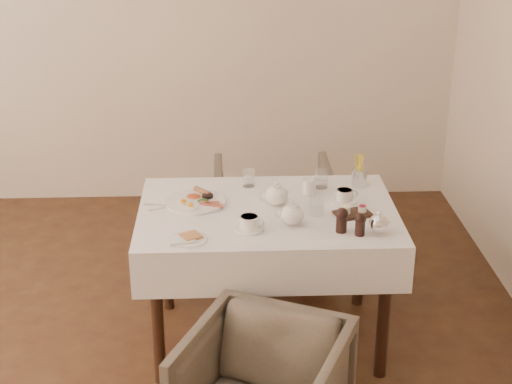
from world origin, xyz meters
The scene contains 19 objects.
table centered at (0.80, 0.55, 0.64)m, with size 1.28×0.88×0.75m.
armchair_far centered at (0.88, 1.34, 0.33)m, with size 0.71×0.73×0.66m, color #4E4639.
breakfast_plate centered at (0.44, 0.66, 0.77)m, with size 0.31×0.31×0.04m.
side_plate centered at (0.41, 0.23, 0.76)m, with size 0.18×0.17×0.02m.
teapot_centre centered at (0.85, 0.60, 0.82)m, with size 0.16×0.13×0.13m, color white, non-canonical shape.
teapot_front centered at (0.91, 0.38, 0.82)m, with size 0.15×0.12×0.12m, color white, non-canonical shape.
creamer centered at (1.03, 0.74, 0.80)m, with size 0.07×0.07×0.08m, color white.
teacup_near centered at (0.70, 0.33, 0.79)m, with size 0.14×0.14×0.07m.
teacup_far centered at (1.19, 0.64, 0.78)m, with size 0.13×0.13×0.07m.
glass_left centered at (0.72, 0.86, 0.80)m, with size 0.06×0.06×0.09m, color silver.
glass_mid centered at (1.03, 0.49, 0.81)m, with size 0.07×0.07×0.10m, color silver.
glass_right centered at (1.10, 0.83, 0.80)m, with size 0.07×0.07×0.10m, color silver.
condiment_board centered at (1.21, 0.47, 0.77)m, with size 0.20×0.16×0.04m.
pepper_mill_left centered at (1.13, 0.29, 0.82)m, with size 0.06×0.06×0.12m, color black, non-canonical shape.
pepper_mill_right centered at (1.21, 0.25, 0.81)m, with size 0.05×0.05×0.11m, color black, non-canonical shape.
silver_pot centered at (1.30, 0.27, 0.81)m, with size 0.11×0.09×0.12m, color white, non-canonical shape.
fries_cup centered at (1.30, 0.84, 0.83)m, with size 0.08×0.08×0.17m.
cutlery_fork centered at (0.26, 0.63, 0.76)m, with size 0.01×0.17×0.00m, color silver.
cutlery_knife centered at (0.29, 0.60, 0.76)m, with size 0.01×0.17×0.00m, color silver.
Camera 1 is at (0.59, -2.97, 2.36)m, focal length 55.00 mm.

